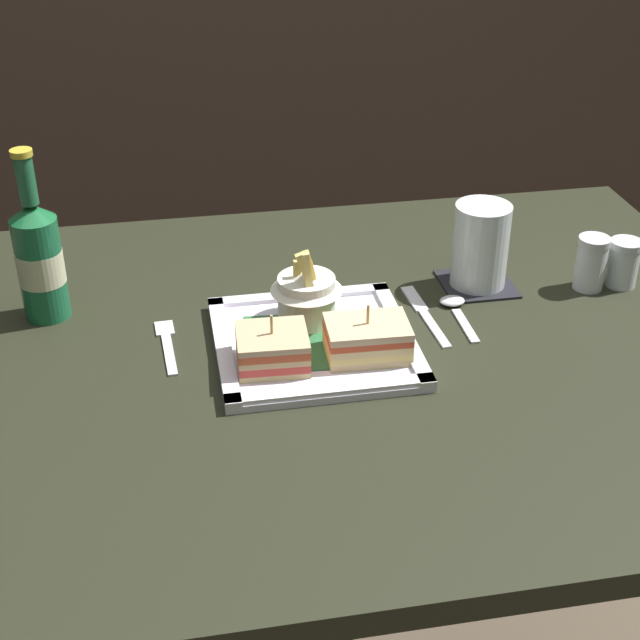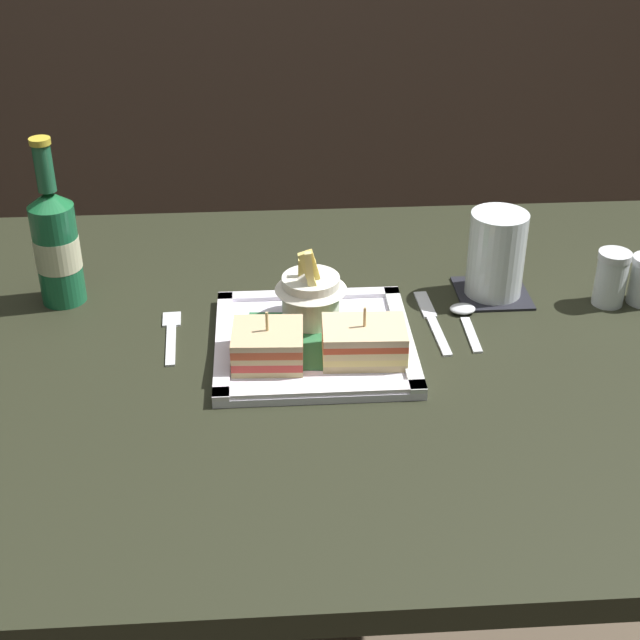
{
  "view_description": "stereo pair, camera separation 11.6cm",
  "coord_description": "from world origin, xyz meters",
  "px_view_note": "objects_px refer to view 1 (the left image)",
  "views": [
    {
      "loc": [
        -0.19,
        -0.98,
        1.41
      ],
      "look_at": [
        -0.01,
        0.0,
        0.82
      ],
      "focal_mm": 51.85,
      "sensor_mm": 36.0,
      "label": 1
    },
    {
      "loc": [
        -0.07,
        -1.0,
        1.41
      ],
      "look_at": [
        -0.01,
        0.0,
        0.82
      ],
      "focal_mm": 51.85,
      "sensor_mm": 36.0,
      "label": 2
    }
  ],
  "objects_px": {
    "spoon": "(455,307)",
    "salt_shaker": "(591,266)",
    "beer_bottle": "(39,258)",
    "sandwich_half_left": "(272,349)",
    "dining_table": "(326,428)",
    "sandwich_half_right": "(367,339)",
    "pepper_shaker": "(623,266)",
    "fries_cup": "(306,291)",
    "square_plate": "(314,343)",
    "fork": "(167,343)",
    "water_glass": "(480,251)",
    "knife": "(424,313)"
  },
  "relations": [
    {
      "from": "salt_shaker",
      "to": "square_plate",
      "type": "bearing_deg",
      "value": -168.15
    },
    {
      "from": "spoon",
      "to": "salt_shaker",
      "type": "xyz_separation_m",
      "value": [
        0.2,
        0.03,
        0.03
      ]
    },
    {
      "from": "salt_shaker",
      "to": "fork",
      "type": "bearing_deg",
      "value": -175.65
    },
    {
      "from": "dining_table",
      "to": "fork",
      "type": "relative_size",
      "value": 9.0
    },
    {
      "from": "dining_table",
      "to": "pepper_shaker",
      "type": "height_order",
      "value": "pepper_shaker"
    },
    {
      "from": "dining_table",
      "to": "knife",
      "type": "distance_m",
      "value": 0.21
    },
    {
      "from": "square_plate",
      "to": "sandwich_half_left",
      "type": "xyz_separation_m",
      "value": [
        -0.06,
        -0.04,
        0.03
      ]
    },
    {
      "from": "fries_cup",
      "to": "beer_bottle",
      "type": "height_order",
      "value": "beer_bottle"
    },
    {
      "from": "knife",
      "to": "spoon",
      "type": "relative_size",
      "value": 1.42
    },
    {
      "from": "dining_table",
      "to": "beer_bottle",
      "type": "distance_m",
      "value": 0.44
    },
    {
      "from": "water_glass",
      "to": "spoon",
      "type": "xyz_separation_m",
      "value": [
        -0.05,
        -0.06,
        -0.05
      ]
    },
    {
      "from": "beer_bottle",
      "to": "knife",
      "type": "distance_m",
      "value": 0.52
    },
    {
      "from": "square_plate",
      "to": "sandwich_half_right",
      "type": "bearing_deg",
      "value": -36.6
    },
    {
      "from": "beer_bottle",
      "to": "spoon",
      "type": "bearing_deg",
      "value": -9.01
    },
    {
      "from": "spoon",
      "to": "salt_shaker",
      "type": "height_order",
      "value": "salt_shaker"
    },
    {
      "from": "sandwich_half_right",
      "to": "water_glass",
      "type": "relative_size",
      "value": 0.87
    },
    {
      "from": "beer_bottle",
      "to": "sandwich_half_left",
      "type": "bearing_deg",
      "value": -34.12
    },
    {
      "from": "dining_table",
      "to": "sandwich_half_right",
      "type": "xyz_separation_m",
      "value": [
        0.04,
        -0.04,
        0.16
      ]
    },
    {
      "from": "beer_bottle",
      "to": "sandwich_half_right",
      "type": "bearing_deg",
      "value": -25.49
    },
    {
      "from": "beer_bottle",
      "to": "knife",
      "type": "xyz_separation_m",
      "value": [
        0.5,
        -0.09,
        -0.08
      ]
    },
    {
      "from": "square_plate",
      "to": "fries_cup",
      "type": "distance_m",
      "value": 0.07
    },
    {
      "from": "dining_table",
      "to": "square_plate",
      "type": "distance_m",
      "value": 0.14
    },
    {
      "from": "beer_bottle",
      "to": "knife",
      "type": "height_order",
      "value": "beer_bottle"
    },
    {
      "from": "beer_bottle",
      "to": "knife",
      "type": "relative_size",
      "value": 1.41
    },
    {
      "from": "fries_cup",
      "to": "pepper_shaker",
      "type": "height_order",
      "value": "fries_cup"
    },
    {
      "from": "sandwich_half_left",
      "to": "beer_bottle",
      "type": "height_order",
      "value": "beer_bottle"
    },
    {
      "from": "spoon",
      "to": "dining_table",
      "type": "bearing_deg",
      "value": -162.38
    },
    {
      "from": "beer_bottle",
      "to": "knife",
      "type": "bearing_deg",
      "value": -10.1
    },
    {
      "from": "water_glass",
      "to": "square_plate",
      "type": "bearing_deg",
      "value": -154.74
    },
    {
      "from": "sandwich_half_left",
      "to": "fries_cup",
      "type": "height_order",
      "value": "fries_cup"
    },
    {
      "from": "water_glass",
      "to": "dining_table",
      "type": "bearing_deg",
      "value": -153.11
    },
    {
      "from": "salt_shaker",
      "to": "dining_table",
      "type": "bearing_deg",
      "value": -167.52
    },
    {
      "from": "dining_table",
      "to": "water_glass",
      "type": "xyz_separation_m",
      "value": [
        0.24,
        0.12,
        0.19
      ]
    },
    {
      "from": "spoon",
      "to": "salt_shaker",
      "type": "distance_m",
      "value": 0.21
    },
    {
      "from": "dining_table",
      "to": "salt_shaker",
      "type": "distance_m",
      "value": 0.44
    },
    {
      "from": "sandwich_half_right",
      "to": "pepper_shaker",
      "type": "xyz_separation_m",
      "value": [
        0.4,
        0.13,
        -0.0
      ]
    },
    {
      "from": "sandwich_half_right",
      "to": "spoon",
      "type": "relative_size",
      "value": 0.89
    },
    {
      "from": "sandwich_half_right",
      "to": "spoon",
      "type": "bearing_deg",
      "value": 34.92
    },
    {
      "from": "sandwich_half_right",
      "to": "fries_cup",
      "type": "distance_m",
      "value": 0.11
    },
    {
      "from": "water_glass",
      "to": "beer_bottle",
      "type": "bearing_deg",
      "value": 177.72
    },
    {
      "from": "water_glass",
      "to": "pepper_shaker",
      "type": "xyz_separation_m",
      "value": [
        0.2,
        -0.04,
        -0.02
      ]
    },
    {
      "from": "sandwich_half_right",
      "to": "pepper_shaker",
      "type": "distance_m",
      "value": 0.42
    },
    {
      "from": "salt_shaker",
      "to": "pepper_shaker",
      "type": "relative_size",
      "value": 1.13
    },
    {
      "from": "square_plate",
      "to": "pepper_shaker",
      "type": "relative_size",
      "value": 3.61
    },
    {
      "from": "fries_cup",
      "to": "knife",
      "type": "relative_size",
      "value": 0.66
    },
    {
      "from": "fork",
      "to": "pepper_shaker",
      "type": "xyz_separation_m",
      "value": [
        0.65,
        0.05,
        0.03
      ]
    },
    {
      "from": "dining_table",
      "to": "sandwich_half_left",
      "type": "xyz_separation_m",
      "value": [
        -0.07,
        -0.04,
        0.16
      ]
    },
    {
      "from": "fries_cup",
      "to": "knife",
      "type": "distance_m",
      "value": 0.17
    },
    {
      "from": "sandwich_half_left",
      "to": "beer_bottle",
      "type": "relative_size",
      "value": 0.38
    },
    {
      "from": "salt_shaker",
      "to": "spoon",
      "type": "bearing_deg",
      "value": -172.52
    }
  ]
}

